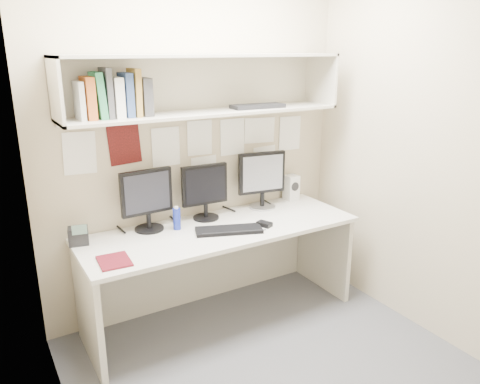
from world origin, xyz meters
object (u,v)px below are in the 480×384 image
speaker (291,187)px  maroon_notebook (114,261)px  monitor_left (147,197)px  monitor_right (262,178)px  desk (221,273)px  desk_phone (78,236)px  keyboard (229,230)px  monitor_center (205,189)px

speaker → maroon_notebook: (-1.64, -0.44, -0.10)m
monitor_left → monitor_right: bearing=-3.3°
desk → maroon_notebook: maroon_notebook is taller
desk → maroon_notebook: size_ratio=9.02×
desk_phone → speaker: bearing=14.2°
monitor_left → desk_phone: size_ratio=2.88×
keyboard → speaker: size_ratio=2.20×
desk_phone → monitor_left: bearing=14.4°
speaker → monitor_right: bearing=-175.2°
maroon_notebook → desk_phone: (-0.12, 0.38, 0.05)m
speaker → keyboard: bearing=-158.2°
monitor_left → speaker: (1.28, 0.04, -0.13)m
monitor_left → monitor_right: (0.95, -0.00, 0.01)m
monitor_right → maroon_notebook: size_ratio=2.03×
monitor_left → desk: bearing=-29.0°
monitor_left → speaker: bearing=-1.4°
speaker → desk_phone: 1.76m
monitor_center → desk_phone: bearing=-176.2°
speaker → desk_phone: speaker is taller
monitor_center → monitor_right: size_ratio=0.92×
desk → speaker: speaker is taller
maroon_notebook → keyboard: bearing=8.8°
monitor_left → maroon_notebook: bearing=-135.5°
monitor_center → desk_phone: monitor_center is taller
monitor_center → speaker: (0.83, 0.04, -0.12)m
monitor_right → desk_phone: monitor_right is taller
monitor_left → monitor_center: monitor_left is taller
monitor_left → keyboard: monitor_left is taller
monitor_right → keyboard: bearing=-136.9°
desk → monitor_right: bearing=23.9°
monitor_left → desk_phone: 0.52m
monitor_center → speaker: bearing=5.6°
keyboard → desk_phone: desk_phone is taller
desk → desk_phone: 1.05m
monitor_center → desk_phone: (-0.93, -0.02, -0.17)m
monitor_right → maroon_notebook: 1.40m
keyboard → desk: bearing=115.7°
speaker → desk_phone: size_ratio=1.40×
monitor_center → keyboard: monitor_center is taller
desk → speaker: bearing=17.7°
monitor_center → keyboard: 0.39m
monitor_center → maroon_notebook: (-0.81, -0.40, -0.22)m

